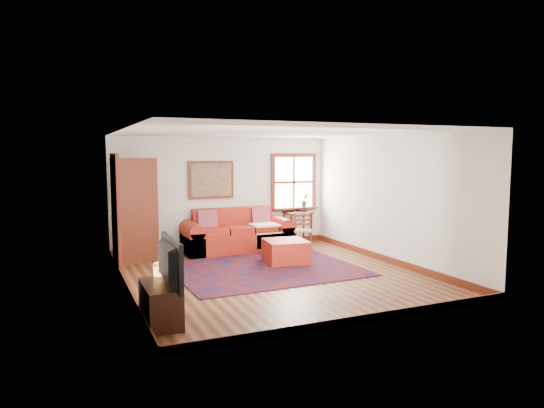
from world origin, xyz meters
name	(u,v)px	position (x,y,z in m)	size (l,w,h in m)	color
ground	(272,275)	(0.00, 0.00, 0.00)	(5.50, 5.50, 0.00)	#3D1D10
room_envelope	(272,182)	(0.00, 0.02, 1.65)	(5.04, 5.54, 2.52)	silver
window	(295,188)	(1.78, 2.70, 1.31)	(1.18, 0.20, 1.38)	white
doorway	(129,210)	(-2.21, 1.78, 1.07)	(0.89, 1.08, 2.14)	black
framed_artwork	(211,180)	(-0.30, 2.71, 1.55)	(1.05, 0.07, 0.85)	maroon
persian_rug	(265,269)	(0.03, 0.40, 0.01)	(3.30, 2.64, 0.02)	#57110C
red_leather_sofa	(237,237)	(0.15, 2.29, 0.31)	(2.36, 0.97, 0.92)	#AE2516
red_ottoman	(286,251)	(0.62, 0.75, 0.23)	(0.79, 0.79, 0.45)	#AE2516
side_table	(298,217)	(1.77, 2.53, 0.63)	(0.63, 0.47, 0.76)	black
ladder_back_chair	(303,229)	(1.57, 1.88, 0.45)	(0.51, 0.50, 0.83)	tan
media_cabinet	(160,304)	(-2.28, -1.69, 0.25)	(0.41, 0.91, 0.50)	black
television	(163,263)	(-2.26, -1.82, 0.81)	(1.06, 0.14, 0.61)	black
candle_hurricane	(158,270)	(-2.23, -1.27, 0.59)	(0.12, 0.12, 0.18)	silver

